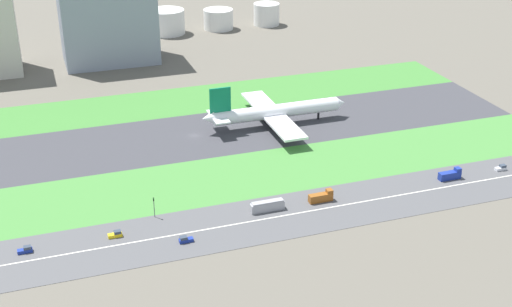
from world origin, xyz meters
TOP-DOWN VIEW (x-y plane):
  - ground_plane at (0.00, 0.00)m, footprint 800.00×800.00m
  - runway at (0.00, 0.00)m, footprint 280.00×46.00m
  - grass_median_north at (0.00, 41.00)m, footprint 280.00×36.00m
  - grass_median_south at (0.00, -41.00)m, footprint 280.00×36.00m
  - highway at (0.00, -73.00)m, footprint 280.00×28.00m
  - highway_centerline at (0.00, -73.00)m, footprint 266.00×0.50m
  - airliner at (34.74, 0.00)m, footprint 65.00×56.00m
  - car_2 at (100.79, -68.00)m, footprint 4.40×1.80m
  - car_0 at (-22.67, -78.00)m, footprint 4.40×1.80m
  - truck_1 at (78.61, -68.00)m, footprint 8.40×2.50m
  - car_1 at (-42.61, -68.00)m, footprint 4.40×1.80m
  - bus_0 at (7.77, -68.00)m, footprint 11.60×2.50m
  - truck_0 at (27.45, -68.00)m, footprint 8.40×2.50m
  - car_3 at (-69.60, -68.00)m, footprint 4.40×1.80m
  - traffic_light at (-28.69, -60.01)m, footprint 0.36×0.50m
  - hangar_building at (-18.18, 114.00)m, footprint 49.50×32.17m
  - fuel_tank_west at (22.61, 159.00)m, footprint 22.67×22.67m
  - fuel_tank_centre at (56.16, 159.00)m, footprint 18.66×18.66m
  - fuel_tank_east at (88.61, 159.00)m, footprint 16.70×16.70m

SIDE VIEW (x-z plane):
  - ground_plane at x=0.00m, z-range 0.00..0.00m
  - runway at x=0.00m, z-range 0.00..0.10m
  - grass_median_north at x=0.00m, z-range 0.00..0.10m
  - grass_median_south at x=0.00m, z-range 0.00..0.10m
  - highway at x=0.00m, z-range 0.00..0.10m
  - highway_centerline at x=0.00m, z-range 0.10..0.11m
  - car_2 at x=100.79m, z-range -0.08..1.92m
  - car_0 at x=-22.67m, z-range -0.08..1.92m
  - car_1 at x=-42.61m, z-range -0.08..1.92m
  - car_3 at x=-69.60m, z-range -0.08..1.92m
  - truck_1 at x=78.61m, z-range -0.33..3.67m
  - truck_0 at x=27.45m, z-range -0.33..3.67m
  - bus_0 at x=7.77m, z-range 0.07..3.57m
  - traffic_light at x=-28.69m, z-range 0.69..7.89m
  - airliner at x=34.74m, z-range -3.62..16.08m
  - fuel_tank_centre at x=56.16m, z-range 0.00..12.59m
  - fuel_tank_east at x=88.61m, z-range 0.00..13.91m
  - fuel_tank_west at x=22.61m, z-range 0.00..14.94m
  - hangar_building at x=-18.18m, z-range 0.00..51.02m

